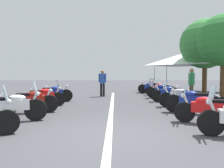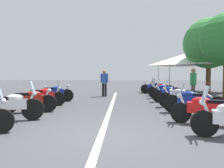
% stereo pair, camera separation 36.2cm
% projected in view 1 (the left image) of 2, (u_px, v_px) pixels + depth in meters
% --- Properties ---
extents(ground_plane, '(80.00, 80.00, 0.00)m').
position_uv_depth(ground_plane, '(109.00, 136.00, 5.00)').
color(ground_plane, '#424247').
extents(lane_centre_stripe, '(15.04, 0.16, 0.01)m').
position_uv_depth(lane_centre_stripe, '(111.00, 110.00, 8.57)').
color(lane_centre_stripe, beige).
rests_on(lane_centre_stripe, ground_plane).
extents(motorcycle_left_row_1, '(0.83, 2.06, 1.23)m').
position_uv_depth(motorcycle_left_row_1, '(12.00, 106.00, 6.44)').
color(motorcycle_left_row_1, black).
rests_on(motorcycle_left_row_1, ground_plane).
extents(motorcycle_left_row_2, '(0.80, 2.02, 1.01)m').
position_uv_depth(motorcycle_left_row_2, '(30.00, 101.00, 7.83)').
color(motorcycle_left_row_2, black).
rests_on(motorcycle_left_row_2, ground_plane).
extents(motorcycle_left_row_3, '(1.02, 1.98, 1.20)m').
position_uv_depth(motorcycle_left_row_3, '(42.00, 96.00, 9.33)').
color(motorcycle_left_row_3, black).
rests_on(motorcycle_left_row_3, ground_plane).
extents(motorcycle_left_row_4, '(0.85, 2.03, 1.00)m').
position_uv_depth(motorcycle_left_row_4, '(52.00, 93.00, 10.86)').
color(motorcycle_left_row_4, black).
rests_on(motorcycle_left_row_4, ground_plane).
extents(motorcycle_right_row_1, '(0.96, 2.01, 1.19)m').
position_uv_depth(motorcycle_right_row_1, '(210.00, 108.00, 6.18)').
color(motorcycle_right_row_1, black).
rests_on(motorcycle_right_row_1, ground_plane).
extents(motorcycle_right_row_2, '(0.98, 2.11, 1.02)m').
position_uv_depth(motorcycle_right_row_2, '(195.00, 101.00, 7.75)').
color(motorcycle_right_row_2, black).
rests_on(motorcycle_right_row_2, ground_plane).
extents(motorcycle_right_row_3, '(0.79, 2.10, 1.21)m').
position_uv_depth(motorcycle_right_row_3, '(183.00, 97.00, 9.21)').
color(motorcycle_right_row_3, black).
rests_on(motorcycle_right_row_3, ground_plane).
extents(motorcycle_right_row_4, '(0.84, 2.06, 1.20)m').
position_uv_depth(motorcycle_right_row_4, '(171.00, 93.00, 10.84)').
color(motorcycle_right_row_4, black).
rests_on(motorcycle_right_row_4, ground_plane).
extents(motorcycle_right_row_5, '(0.91, 1.94, 1.21)m').
position_uv_depth(motorcycle_right_row_5, '(164.00, 91.00, 12.36)').
color(motorcycle_right_row_5, black).
rests_on(motorcycle_right_row_5, ground_plane).
extents(motorcycle_right_row_6, '(1.01, 2.00, 1.19)m').
position_uv_depth(motorcycle_right_row_6, '(161.00, 89.00, 13.76)').
color(motorcycle_right_row_6, black).
rests_on(motorcycle_right_row_6, ground_plane).
extents(motorcycle_right_row_7, '(1.03, 2.06, 1.02)m').
position_uv_depth(motorcycle_right_row_7, '(152.00, 87.00, 15.37)').
color(motorcycle_right_row_7, black).
rests_on(motorcycle_right_row_7, ground_plane).
extents(traffic_cone_0, '(0.36, 0.36, 0.61)m').
position_uv_depth(traffic_cone_0, '(26.00, 98.00, 10.01)').
color(traffic_cone_0, orange).
rests_on(traffic_cone_0, ground_plane).
extents(bystander_2, '(0.43, 0.37, 1.75)m').
position_uv_depth(bystander_2, '(191.00, 82.00, 11.35)').
color(bystander_2, brown).
rests_on(bystander_2, ground_plane).
extents(bystander_4, '(0.32, 0.50, 1.69)m').
position_uv_depth(bystander_4, '(102.00, 81.00, 13.50)').
color(bystander_4, black).
rests_on(bystander_4, ground_plane).
extents(roadside_tree_0, '(3.46, 3.46, 5.27)m').
position_uv_depth(roadside_tree_0, '(205.00, 44.00, 14.82)').
color(roadside_tree_0, brown).
rests_on(roadside_tree_0, ground_plane).
extents(roadside_tree_1, '(2.86, 2.86, 4.72)m').
position_uv_depth(roadside_tree_1, '(224.00, 40.00, 11.61)').
color(roadside_tree_1, brown).
rests_on(roadside_tree_1, ground_plane).
extents(event_tent, '(5.03, 5.03, 3.20)m').
position_uv_depth(event_tent, '(188.00, 59.00, 17.01)').
color(event_tent, white).
rests_on(event_tent, ground_plane).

